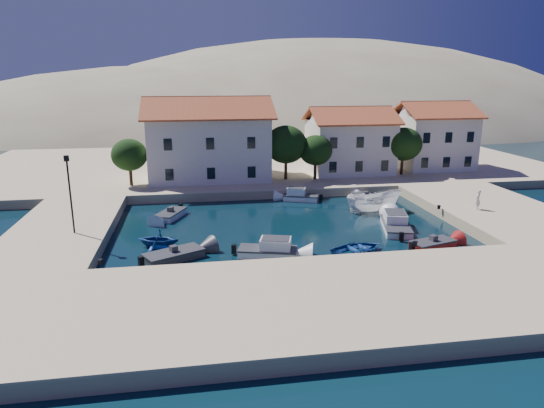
{
  "coord_description": "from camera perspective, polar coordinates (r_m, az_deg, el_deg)",
  "views": [
    {
      "loc": [
        -7.85,
        -30.76,
        13.19
      ],
      "look_at": [
        -1.11,
        10.57,
        2.0
      ],
      "focal_mm": 32.0,
      "sensor_mm": 36.0,
      "label": 1
    }
  ],
  "objects": [
    {
      "name": "cabin_cruiser_south",
      "position": [
        36.48,
        -0.53,
        -5.44
      ],
      "size": [
        4.7,
        2.97,
        1.6
      ],
      "rotation": [
        0.0,
        0.0,
        -0.27
      ],
      "color": "white",
      "rests_on": "ground"
    },
    {
      "name": "quay_east",
      "position": [
        51.24,
        24.71,
        -0.78
      ],
      "size": [
        11.0,
        20.0,
        1.0
      ],
      "primitive_type": "cube",
      "color": "#CEB18D",
      "rests_on": "ground"
    },
    {
      "name": "cabin_cruiser_east",
      "position": [
        43.86,
        14.38,
        -2.37
      ],
      "size": [
        3.52,
        5.75,
        1.6
      ],
      "rotation": [
        0.0,
        0.0,
        1.3
      ],
      "color": "white",
      "rests_on": "ground"
    },
    {
      "name": "motorboat_grey_sw",
      "position": [
        36.65,
        -11.47,
        -5.96
      ],
      "size": [
        4.71,
        3.72,
        1.25
      ],
      "rotation": [
        0.0,
        0.0,
        0.49
      ],
      "color": "#35363B",
      "rests_on": "ground"
    },
    {
      "name": "quay_south",
      "position": [
        28.91,
        7.63,
        -11.22
      ],
      "size": [
        52.0,
        12.0,
        1.0
      ],
      "primitive_type": "cube",
      "color": "#CEB18D",
      "rests_on": "ground"
    },
    {
      "name": "motorboat_white_west",
      "position": [
        47.15,
        -11.83,
        -1.24
      ],
      "size": [
        3.14,
        4.26,
        1.25
      ],
      "rotation": [
        0.0,
        0.0,
        -1.98
      ],
      "color": "white",
      "rests_on": "ground"
    },
    {
      "name": "motorboat_white_ne",
      "position": [
        53.17,
        10.95,
        0.64
      ],
      "size": [
        2.1,
        4.03,
        1.25
      ],
      "rotation": [
        0.0,
        0.0,
        1.64
      ],
      "color": "white",
      "rests_on": "ground"
    },
    {
      "name": "building_right",
      "position": [
        69.03,
        18.46,
        7.78
      ],
      "size": [
        9.45,
        8.4,
        8.8
      ],
      "color": "white",
      "rests_on": "quay_north"
    },
    {
      "name": "ground",
      "position": [
        34.38,
        4.71,
        -7.66
      ],
      "size": [
        400.0,
        400.0,
        0.0
      ],
      "primitive_type": "plane",
      "color": "black",
      "rests_on": "ground"
    },
    {
      "name": "rowboat_west",
      "position": [
        39.42,
        -13.17,
        -5.0
      ],
      "size": [
        3.88,
        3.58,
        1.7
      ],
      "primitive_type": "imported",
      "rotation": [
        0.0,
        0.0,
        -1.85
      ],
      "color": "navy",
      "rests_on": "ground"
    },
    {
      "name": "lamppost",
      "position": [
        40.82,
        -22.72,
        1.86
      ],
      "size": [
        0.35,
        0.25,
        6.22
      ],
      "color": "black",
      "rests_on": "quay_west"
    },
    {
      "name": "cabin_cruiser_north",
      "position": [
        52.46,
        3.42,
        0.91
      ],
      "size": [
        4.05,
        2.74,
        1.6
      ],
      "rotation": [
        0.0,
        0.0,
        2.8
      ],
      "color": "white",
      "rests_on": "ground"
    },
    {
      "name": "pedestrian",
      "position": [
        49.05,
        23.06,
        0.47
      ],
      "size": [
        0.79,
        0.79,
        1.85
      ],
      "primitive_type": "imported",
      "rotation": [
        0.0,
        0.0,
        3.92
      ],
      "color": "silver",
      "rests_on": "quay_east"
    },
    {
      "name": "quay_west",
      "position": [
        44.12,
        -23.49,
        -3.04
      ],
      "size": [
        8.0,
        20.0,
        1.0
      ],
      "primitive_type": "cube",
      "color": "#CEB18D",
      "rests_on": "ground"
    },
    {
      "name": "motorboat_red_se",
      "position": [
        40.21,
        18.4,
        -4.54
      ],
      "size": [
        3.94,
        2.6,
        1.25
      ],
      "rotation": [
        0.0,
        0.0,
        0.29
      ],
      "color": "maroon",
      "rests_on": "ground"
    },
    {
      "name": "trees",
      "position": [
        58.16,
        3.13,
        6.68
      ],
      "size": [
        37.3,
        5.3,
        6.45
      ],
      "color": "#382314",
      "rests_on": "quay_north"
    },
    {
      "name": "boat_east",
      "position": [
        49.33,
        11.83,
        -0.88
      ],
      "size": [
        5.98,
        2.74,
        2.24
      ],
      "primitive_type": "imported",
      "rotation": [
        0.0,
        0.0,
        1.67
      ],
      "color": "white",
      "rests_on": "ground"
    },
    {
      "name": "rowboat_south",
      "position": [
        37.9,
        10.05,
        -5.65
      ],
      "size": [
        5.07,
        4.3,
        0.89
      ],
      "primitive_type": "imported",
      "rotation": [
        0.0,
        0.0,
        1.9
      ],
      "color": "navy",
      "rests_on": "ground"
    },
    {
      "name": "quay_north",
      "position": [
        70.61,
        -1.09,
        4.6
      ],
      "size": [
        80.0,
        36.0,
        1.0
      ],
      "primitive_type": "cube",
      "color": "#CEB18D",
      "rests_on": "ground"
    },
    {
      "name": "hills",
      "position": [
        161.19,
        1.17,
        1.83
      ],
      "size": [
        254.0,
        176.0,
        99.0
      ],
      "color": "gray",
      "rests_on": "ground"
    },
    {
      "name": "building_left",
      "position": [
        59.23,
        -7.47,
        7.8
      ],
      "size": [
        14.7,
        9.45,
        9.7
      ],
      "color": "white",
      "rests_on": "quay_north"
    },
    {
      "name": "building_mid",
      "position": [
        63.47,
        9.12,
        7.56
      ],
      "size": [
        10.5,
        8.4,
        8.3
      ],
      "color": "white",
      "rests_on": "quay_north"
    },
    {
      "name": "bollards",
      "position": [
        38.17,
        7.45,
        -3.55
      ],
      "size": [
        29.36,
        9.56,
        0.3
      ],
      "color": "black",
      "rests_on": "ground"
    }
  ]
}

